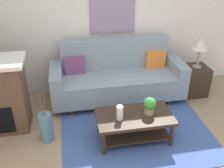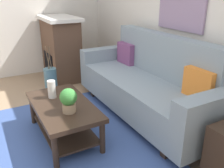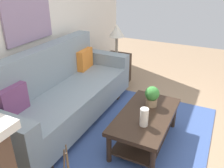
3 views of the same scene
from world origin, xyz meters
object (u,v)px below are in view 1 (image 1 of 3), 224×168
at_px(throw_pillow_plum, 75,65).
at_px(throw_pillow_orange, 155,59).
at_px(potted_plant_tabletop, 150,105).
at_px(couch, 117,77).
at_px(framed_painting, 113,14).
at_px(tabletop_vase, 120,113).
at_px(floor_vase, 46,127).
at_px(side_table, 194,80).
at_px(coffee_table, 134,121).
at_px(table_lamp, 201,45).

height_order(throw_pillow_plum, throw_pillow_orange, same).
height_order(throw_pillow_orange, potted_plant_tabletop, throw_pillow_orange).
height_order(couch, framed_painting, framed_painting).
bearing_deg(tabletop_vase, potted_plant_tabletop, 6.74).
bearing_deg(floor_vase, side_table, 17.61).
xyz_separation_m(throw_pillow_orange, potted_plant_tabletop, (-0.52, -1.30, -0.11)).
bearing_deg(side_table, couch, 175.94).
bearing_deg(floor_vase, coffee_table, -9.33).
bearing_deg(tabletop_vase, coffee_table, 12.09).
bearing_deg(throw_pillow_orange, coffee_table, -119.26).
height_order(tabletop_vase, side_table, tabletop_vase).
xyz_separation_m(floor_vase, framed_painting, (1.26, 1.44, 1.24)).
distance_m(throw_pillow_plum, potted_plant_tabletop, 1.63).
distance_m(throw_pillow_orange, framed_painting, 1.13).
relative_size(throw_pillow_orange, framed_painting, 0.44).
xyz_separation_m(throw_pillow_plum, floor_vase, (-0.51, -1.10, -0.45)).
bearing_deg(coffee_table, framed_painting, 90.45).
height_order(side_table, framed_painting, framed_painting).
height_order(throw_pillow_plum, side_table, throw_pillow_plum).
height_order(throw_pillow_orange, framed_painting, framed_painting).
xyz_separation_m(potted_plant_tabletop, floor_vase, (-1.49, 0.20, -0.34)).
distance_m(tabletop_vase, side_table, 2.05).
distance_m(couch, tabletop_vase, 1.25).
bearing_deg(couch, floor_vase, -142.22).
bearing_deg(framed_painting, coffee_table, -89.55).
height_order(throw_pillow_orange, tabletop_vase, throw_pillow_orange).
relative_size(throw_pillow_plum, throw_pillow_orange, 1.00).
height_order(potted_plant_tabletop, floor_vase, potted_plant_tabletop).
xyz_separation_m(throw_pillow_plum, throw_pillow_orange, (1.49, 0.00, 0.00)).
relative_size(tabletop_vase, floor_vase, 0.46).
bearing_deg(floor_vase, potted_plant_tabletop, -7.85).
xyz_separation_m(couch, throw_pillow_orange, (0.75, 0.12, 0.25)).
bearing_deg(couch, framed_painting, 90.00).
height_order(couch, throw_pillow_orange, couch).
bearing_deg(side_table, coffee_table, -143.72).
bearing_deg(potted_plant_tabletop, coffee_table, -178.98).
relative_size(tabletop_vase, side_table, 0.38).
relative_size(side_table, table_lamp, 0.98).
distance_m(throw_pillow_orange, table_lamp, 0.83).
bearing_deg(throw_pillow_plum, table_lamp, -5.90).
bearing_deg(tabletop_vase, throw_pillow_plum, 111.42).
height_order(throw_pillow_plum, floor_vase, throw_pillow_plum).
relative_size(coffee_table, tabletop_vase, 5.22).
bearing_deg(potted_plant_tabletop, throw_pillow_plum, 126.80).
bearing_deg(couch, table_lamp, -4.06).
relative_size(throw_pillow_plum, tabletop_vase, 1.71).
relative_size(side_table, framed_painting, 0.69).
bearing_deg(framed_painting, table_lamp, -21.08).
height_order(tabletop_vase, floor_vase, tabletop_vase).
relative_size(couch, potted_plant_tabletop, 9.01).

